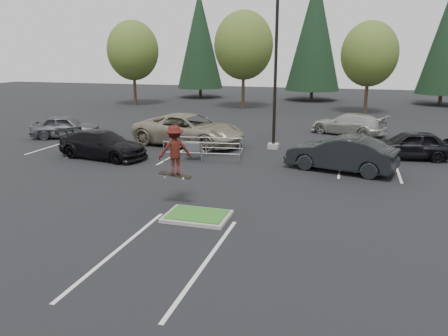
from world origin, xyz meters
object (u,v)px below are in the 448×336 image
(car_l_black, at_px, (102,144))
(car_l_grey, at_px, (65,127))
(conif_b, at_px, (315,32))
(car_r_charc, at_px, (341,154))
(skateboarder, at_px, (174,150))
(conif_a, at_px, (200,40))
(decid_c, at_px, (369,56))
(cart_corral, at_px, (195,147))
(decid_a, at_px, (133,52))
(conif_c, at_px, (448,40))
(car_l_tan, at_px, (189,130))
(light_pole, at_px, (276,70))
(car_far_silver, at_px, (350,124))
(car_r_black, at_px, (410,145))
(decid_b, at_px, (244,48))

(car_l_black, height_order, car_l_grey, car_l_grey)
(conif_b, xyz_separation_m, car_r_charc, (4.50, -32.65, -7.00))
(skateboarder, bearing_deg, conif_a, -104.01)
(decid_c, height_order, conif_a, conif_a)
(conif_a, xyz_separation_m, cart_corral, (11.05, -32.06, -6.38))
(decid_a, relative_size, conif_c, 0.71)
(decid_a, xyz_separation_m, car_l_black, (10.01, -23.03, -4.84))
(conif_a, distance_m, car_l_tan, 30.60)
(conif_b, bearing_deg, car_l_tan, -99.18)
(light_pole, relative_size, car_l_tan, 1.47)
(conif_b, distance_m, car_far_silver, 24.07)
(cart_corral, height_order, skateboarder, skateboarder)
(conif_c, relative_size, car_r_black, 2.77)
(light_pole, height_order, car_l_tan, light_pole)
(conif_b, distance_m, car_r_charc, 33.69)
(car_l_black, distance_m, car_far_silver, 16.85)
(car_l_grey, bearing_deg, skateboarder, -151.80)
(cart_corral, height_order, car_l_black, car_l_black)
(decid_a, height_order, skateboarder, decid_a)
(car_r_charc, bearing_deg, decid_b, -140.83)
(car_l_black, relative_size, car_l_grey, 1.15)
(skateboarder, relative_size, car_l_tan, 0.28)
(car_l_grey, bearing_deg, light_pole, -109.14)
(car_l_black, relative_size, car_r_black, 1.13)
(decid_a, distance_m, skateboarder, 33.73)
(light_pole, bearing_deg, car_r_black, -3.81)
(conif_a, xyz_separation_m, conif_b, (14.00, 0.50, 0.75))
(skateboarder, height_order, car_far_silver, skateboarder)
(car_r_black, bearing_deg, light_pole, -100.47)
(conif_b, height_order, car_r_black, conif_b)
(conif_b, relative_size, car_far_silver, 2.80)
(decid_a, xyz_separation_m, conif_b, (18.01, 10.47, 2.27))
(car_l_tan, relative_size, car_r_charc, 1.33)
(conif_a, bearing_deg, skateboarder, -71.83)
(light_pole, xyz_separation_m, decid_b, (-6.51, 18.53, 1.48))
(conif_b, distance_m, car_l_tan, 30.17)
(light_pole, distance_m, decid_c, 18.67)
(car_l_grey, bearing_deg, conif_a, -20.57)
(conif_c, relative_size, cart_corral, 2.98)
(decid_a, bearing_deg, car_r_charc, -44.58)
(conif_a, distance_m, car_l_black, 34.14)
(decid_b, relative_size, conif_a, 0.74)
(decid_a, distance_m, car_l_grey, 19.76)
(skateboarder, distance_m, car_far_silver, 18.07)
(car_r_black, bearing_deg, car_l_tan, -96.65)
(decid_a, distance_m, car_l_tan, 23.29)
(light_pole, height_order, car_r_black, light_pole)
(car_l_black, distance_m, car_r_black, 16.62)
(decid_a, relative_size, decid_c, 1.06)
(decid_c, relative_size, car_r_black, 1.86)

